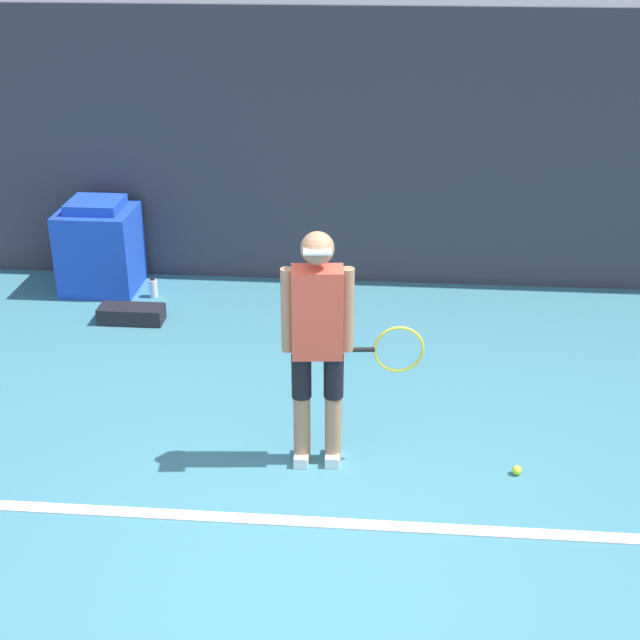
% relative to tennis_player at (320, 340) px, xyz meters
% --- Properties ---
extents(ground_plane, '(24.00, 24.00, 0.00)m').
position_rel_tennis_player_xyz_m(ground_plane, '(0.00, -1.03, -0.96)').
color(ground_plane, teal).
extents(back_wall, '(24.00, 0.10, 2.75)m').
position_rel_tennis_player_xyz_m(back_wall, '(0.00, 3.41, 0.41)').
color(back_wall, '#383842').
rests_on(back_wall, ground_plane).
extents(court_baseline, '(21.60, 0.10, 0.01)m').
position_rel_tennis_player_xyz_m(court_baseline, '(0.00, -0.72, -0.96)').
color(court_baseline, white).
rests_on(court_baseline, ground_plane).
extents(tennis_player, '(0.96, 0.30, 1.72)m').
position_rel_tennis_player_xyz_m(tennis_player, '(0.00, 0.00, 0.00)').
color(tennis_player, '#A37556').
rests_on(tennis_player, ground_plane).
extents(tennis_ball, '(0.07, 0.07, 0.07)m').
position_rel_tennis_player_xyz_m(tennis_ball, '(1.38, -0.06, -0.93)').
color(tennis_ball, '#D1E533').
rests_on(tennis_ball, ground_plane).
extents(covered_chair, '(0.74, 0.70, 0.94)m').
position_rel_tennis_player_xyz_m(covered_chair, '(-2.49, 2.96, -0.52)').
color(covered_chair, blue).
rests_on(covered_chair, ground_plane).
extents(equipment_bag, '(0.61, 0.25, 0.16)m').
position_rel_tennis_player_xyz_m(equipment_bag, '(-1.98, 2.16, -0.88)').
color(equipment_bag, black).
rests_on(equipment_bag, ground_plane).
extents(water_bottle, '(0.08, 0.08, 0.21)m').
position_rel_tennis_player_xyz_m(water_bottle, '(-1.92, 2.76, -0.87)').
color(water_bottle, white).
rests_on(water_bottle, ground_plane).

